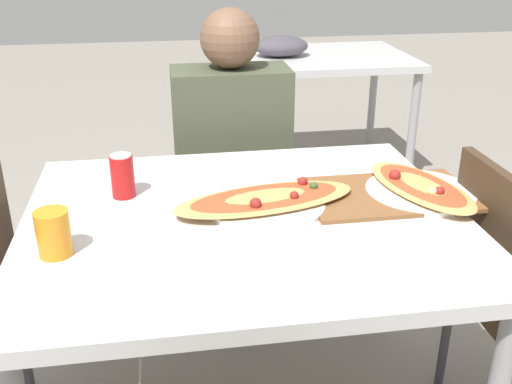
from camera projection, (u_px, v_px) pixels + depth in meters
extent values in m
cube|color=silver|center=(245.00, 222.00, 1.61)|extent=(1.18, 0.98, 0.04)
cylinder|color=#99999E|center=(76.00, 272.00, 2.07)|extent=(0.05, 0.05, 0.70)
cylinder|color=#99999E|center=(371.00, 248.00, 2.23)|extent=(0.05, 0.05, 0.70)
cube|color=#3F2D1E|center=(232.00, 199.00, 2.41)|extent=(0.40, 0.40, 0.04)
cube|color=#3F2D1E|center=(226.00, 133.00, 2.48)|extent=(0.38, 0.03, 0.40)
cylinder|color=#38383D|center=(281.00, 267.00, 2.37)|extent=(0.03, 0.03, 0.42)
cylinder|color=#38383D|center=(195.00, 274.00, 2.32)|extent=(0.03, 0.03, 0.42)
cylinder|color=#38383D|center=(266.00, 228.00, 2.68)|extent=(0.03, 0.03, 0.42)
cylinder|color=#38383D|center=(190.00, 233.00, 2.63)|extent=(0.03, 0.03, 0.42)
cylinder|color=#38383D|center=(25.00, 357.00, 1.88)|extent=(0.03, 0.03, 0.42)
cube|color=#3F2D1E|center=(490.00, 239.00, 1.64)|extent=(0.03, 0.38, 0.40)
cylinder|color=#38383D|center=(446.00, 334.00, 1.98)|extent=(0.03, 0.03, 0.42)
cylinder|color=#2D2D38|center=(260.00, 258.00, 2.40)|extent=(0.10, 0.10, 0.46)
cylinder|color=#2D2D38|center=(212.00, 261.00, 2.37)|extent=(0.10, 0.10, 0.46)
cube|color=#474C38|center=(232.00, 136.00, 2.26)|extent=(0.43, 0.22, 0.52)
sphere|color=brown|center=(230.00, 38.00, 2.12)|extent=(0.21, 0.21, 0.21)
cylinder|color=white|center=(265.00, 204.00, 1.64)|extent=(0.33, 0.33, 0.01)
ellipsoid|color=tan|center=(265.00, 199.00, 1.64)|extent=(0.54, 0.28, 0.02)
ellipsoid|color=#C14C28|center=(265.00, 197.00, 1.64)|extent=(0.44, 0.23, 0.01)
sphere|color=#335928|center=(314.00, 186.00, 1.68)|extent=(0.02, 0.02, 0.02)
sphere|color=maroon|center=(303.00, 182.00, 1.71)|extent=(0.03, 0.03, 0.03)
sphere|color=maroon|center=(256.00, 204.00, 1.57)|extent=(0.03, 0.03, 0.03)
sphere|color=maroon|center=(294.00, 196.00, 1.62)|extent=(0.03, 0.03, 0.03)
cylinder|color=red|center=(122.00, 176.00, 1.69)|extent=(0.07, 0.07, 0.12)
cylinder|color=silver|center=(120.00, 156.00, 1.66)|extent=(0.06, 0.06, 0.00)
cylinder|color=orange|center=(53.00, 233.00, 1.39)|extent=(0.08, 0.08, 0.11)
cube|color=brown|center=(389.00, 194.00, 1.71)|extent=(0.47, 0.29, 0.01)
cylinder|color=white|center=(420.00, 192.00, 1.72)|extent=(0.31, 0.31, 0.01)
ellipsoid|color=tan|center=(421.00, 186.00, 1.72)|extent=(0.29, 0.44, 0.02)
ellipsoid|color=#C14C28|center=(421.00, 184.00, 1.71)|extent=(0.24, 0.36, 0.01)
sphere|color=beige|center=(432.00, 192.00, 1.65)|extent=(0.03, 0.03, 0.03)
sphere|color=maroon|center=(440.00, 191.00, 1.65)|extent=(0.03, 0.03, 0.03)
sphere|color=maroon|center=(395.00, 175.00, 1.75)|extent=(0.03, 0.03, 0.03)
cube|color=silver|center=(317.00, 58.00, 3.58)|extent=(1.10, 0.80, 0.04)
ellipsoid|color=#4C4751|center=(281.00, 46.00, 3.52)|extent=(0.32, 0.24, 0.12)
cylinder|color=#99999E|center=(243.00, 140.00, 3.34)|extent=(0.05, 0.05, 0.70)
cylinder|color=#99999E|center=(412.00, 131.00, 3.49)|extent=(0.05, 0.05, 0.70)
cylinder|color=#99999E|center=(228.00, 106.00, 3.98)|extent=(0.05, 0.05, 0.70)
cylinder|color=#99999E|center=(372.00, 100.00, 4.12)|extent=(0.05, 0.05, 0.70)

